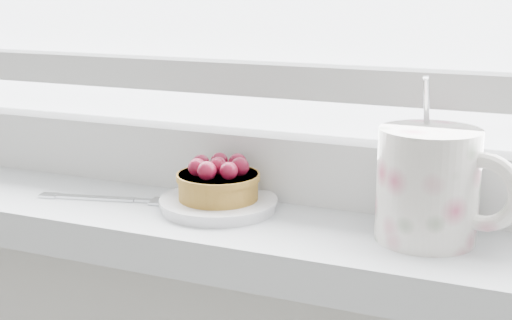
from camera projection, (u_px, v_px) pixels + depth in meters
The scene contains 4 objects.
saucer at pixel (219, 204), 0.75m from camera, with size 0.12×0.12×0.01m, color silver.
raspberry_tart at pixel (218, 181), 0.74m from camera, with size 0.09×0.09×0.05m.
floral_mug at pixel (432, 183), 0.65m from camera, with size 0.14×0.11×0.15m.
fork at pixel (121, 199), 0.78m from camera, with size 0.19×0.06×0.00m.
Camera 1 is at (0.24, 1.26, 1.17)m, focal length 50.00 mm.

